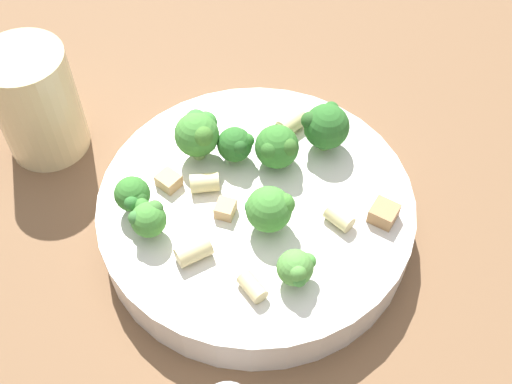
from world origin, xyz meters
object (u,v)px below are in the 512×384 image
Objects in this scene: broccoli_floret_7 at (296,268)px; chicken_chunk_2 at (225,209)px; broccoli_floret_4 at (326,126)px; broccoli_floret_3 at (198,133)px; chicken_chunk_0 at (384,213)px; broccoli_floret_0 at (236,145)px; rigatoni_2 at (252,287)px; rigatoni_0 at (292,123)px; rigatoni_4 at (194,251)px; pasta_bowl at (256,211)px; chicken_chunk_1 at (169,181)px; broccoli_floret_1 at (270,209)px; broccoli_floret_5 at (277,147)px; drinking_glass at (38,108)px; rigatoni_5 at (339,218)px; broccoli_floret_6 at (148,218)px; broccoli_floret_2 at (133,195)px; rigatoni_3 at (205,183)px; rigatoni_1 at (198,129)px.

broccoli_floret_7 reaches higher than chicken_chunk_2.
chicken_chunk_2 is (0.06, -0.10, -0.02)m from broccoli_floret_4.
broccoli_floret_3 is 2.29× the size of chicken_chunk_0.
rigatoni_2 is at bearing -3.40° from broccoli_floret_0.
rigatoni_0 is at bearing 169.40° from broccoli_floret_7.
rigatoni_4 is (0.09, -0.05, -0.01)m from broccoli_floret_0.
chicken_chunk_2 is (-0.08, -0.01, -0.00)m from rigatoni_2.
rigatoni_0 is at bearing 148.10° from pasta_bowl.
broccoli_floret_1 is at bearing 54.02° from chicken_chunk_1.
broccoli_floret_0 is at bearing -63.52° from rigatoni_0.
drinking_glass is (-0.10, -0.21, -0.02)m from broccoli_floret_5.
rigatoni_5 is (0.08, -0.01, -0.02)m from broccoli_floret_4.
broccoli_floret_0 is at bearing -168.08° from pasta_bowl.
broccoli_floret_0 is (-0.05, -0.01, 0.04)m from pasta_bowl.
broccoli_floret_0 reaches higher than rigatoni_4.
drinking_glass is at bearing -126.08° from pasta_bowl.
chicken_chunk_1 is (-0.05, 0.02, -0.01)m from broccoli_floret_6.
broccoli_floret_4 is 0.17m from broccoli_floret_6.
drinking_glass is (-0.15, -0.09, -0.01)m from broccoli_floret_6.
broccoli_floret_2 is at bearing -76.39° from broccoli_floret_5.
chicken_chunk_2 is at bearing -148.55° from broccoli_floret_7.
rigatoni_3 is 0.18m from drinking_glass.
broccoli_floret_6 is at bearing -55.82° from rigatoni_0.
rigatoni_1 is at bearing -124.37° from broccoli_floret_5.
broccoli_floret_2 is at bearing -107.57° from broccoli_floret_1.
pasta_bowl is 0.05m from broccoli_floret_1.
rigatoni_3 reaches higher than rigatoni_5.
broccoli_floret_6 is 1.87× the size of chicken_chunk_1.
rigatoni_2 is (0.09, 0.08, -0.01)m from broccoli_floret_2.
broccoli_floret_2 is 1.72× the size of chicken_chunk_0.
broccoli_floret_2 is 0.15m from broccoli_floret_7.
broccoli_floret_5 is (0.01, -0.05, -0.00)m from broccoli_floret_4.
rigatoni_0 is (-0.02, 0.09, -0.02)m from broccoli_floret_3.
chicken_chunk_1 is (-0.06, -0.13, -0.00)m from rigatoni_5.
drinking_glass is at bearing -128.95° from rigatoni_3.
broccoli_floret_1 is 0.09m from chicken_chunk_0.
rigatoni_5 is at bearing 41.79° from rigatoni_1.
broccoli_floret_7 is 0.04m from rigatoni_2.
broccoli_floret_6 is at bearing 23.62° from broccoli_floret_2.
chicken_chunk_0 is at bearing 26.02° from rigatoni_0.
broccoli_floret_0 is 1.25× the size of rigatoni_4.
broccoli_floret_7 is 1.56× the size of chicken_chunk_0.
broccoli_floret_5 is at bearing 94.76° from chicken_chunk_1.
broccoli_floret_2 is 0.07m from rigatoni_4.
broccoli_floret_4 is at bearing 112.86° from broccoli_floret_6.
broccoli_floret_0 is at bearing -106.74° from broccoli_floret_5.
broccoli_floret_7 is at bearing 65.28° from rigatoni_4.
broccoli_floret_2 reaches higher than rigatoni_5.
broccoli_floret_7 is 0.17m from rigatoni_1.
chicken_chunk_1 is at bearing -45.78° from broccoli_floret_3.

